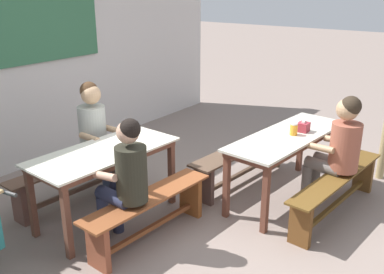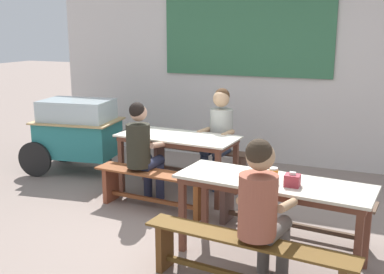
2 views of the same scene
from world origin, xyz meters
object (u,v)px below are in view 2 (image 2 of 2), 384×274
(food_cart, at_px, (77,130))
(person_near_front, at_px, (261,204))
(dining_table_near, at_px, (273,189))
(bench_near_front, at_px, (246,257))
(person_center_facing, at_px, (219,130))
(bench_near_back, at_px, (290,207))
(tissue_box, at_px, (292,180))
(dining_table_far, at_px, (178,142))
(bench_far_back, at_px, (199,160))
(bench_far_front, at_px, (153,185))
(person_left_back_turned, at_px, (142,147))
(condiment_jar, at_px, (273,175))

(food_cart, relative_size, person_near_front, 1.24)
(dining_table_near, bearing_deg, bench_near_front, -95.42)
(person_center_facing, relative_size, person_near_front, 1.02)
(bench_near_back, relative_size, tissue_box, 13.11)
(food_cart, height_order, person_center_facing, person_center_facing)
(dining_table_far, distance_m, dining_table_near, 2.02)
(bench_far_back, xyz_separation_m, bench_far_front, (-0.08, -1.23, 0.01))
(person_center_facing, xyz_separation_m, person_near_front, (1.21, -2.39, -0.01))
(person_center_facing, distance_m, person_near_front, 2.68)
(bench_near_front, bearing_deg, person_left_back_turned, 140.95)
(bench_far_front, relative_size, condiment_jar, 11.06)
(tissue_box, height_order, condiment_jar, condiment_jar)
(person_center_facing, relative_size, person_left_back_turned, 1.04)
(bench_near_front, height_order, person_near_front, person_near_front)
(tissue_box, bearing_deg, dining_table_far, 141.10)
(tissue_box, xyz_separation_m, condiment_jar, (-0.18, 0.04, 0.01))
(bench_far_back, height_order, person_near_front, person_near_front)
(bench_far_back, distance_m, person_near_front, 2.95)
(bench_far_back, distance_m, bench_near_back, 2.04)
(person_center_facing, bearing_deg, tissue_box, -54.85)
(bench_far_front, height_order, bench_near_back, same)
(dining_table_near, bearing_deg, tissue_box, -26.49)
(bench_near_front, bearing_deg, bench_near_back, 84.58)
(person_left_back_turned, relative_size, tissue_box, 9.87)
(bench_near_front, bearing_deg, person_near_front, 32.32)
(person_near_front, bearing_deg, bench_far_back, 121.93)
(dining_table_far, distance_m, person_center_facing, 0.65)
(bench_near_back, relative_size, person_center_facing, 1.28)
(dining_table_far, relative_size, bench_near_back, 0.93)
(food_cart, bearing_deg, tissue_box, -25.71)
(person_near_front, bearing_deg, bench_far_front, 142.60)
(bench_far_back, height_order, condiment_jar, condiment_jar)
(tissue_box, bearing_deg, bench_far_back, 130.03)
(person_near_front, relative_size, tissue_box, 10.04)
(bench_far_front, height_order, bench_near_front, same)
(bench_near_front, bearing_deg, condiment_jar, 82.60)
(bench_far_front, distance_m, food_cart, 2.00)
(food_cart, xyz_separation_m, person_center_facing, (2.16, 0.24, 0.13))
(person_left_back_turned, distance_m, person_near_front, 2.25)
(bench_near_back, relative_size, person_near_front, 1.30)
(bench_near_front, distance_m, person_center_facing, 2.73)
(dining_table_near, height_order, bench_near_front, dining_table_near)
(dining_table_far, height_order, food_cart, food_cart)
(food_cart, bearing_deg, condiment_jar, -26.32)
(bench_far_front, relative_size, tissue_box, 11.57)
(dining_table_far, bearing_deg, bench_near_back, -23.28)
(food_cart, bearing_deg, person_center_facing, 6.26)
(tissue_box, bearing_deg, bench_far_front, 156.20)
(bench_far_back, distance_m, bench_far_front, 1.24)
(bench_near_front, relative_size, food_cart, 1.12)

